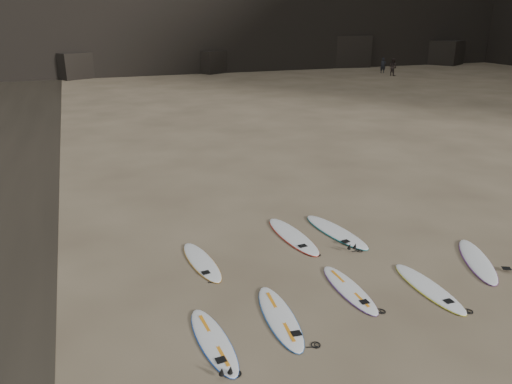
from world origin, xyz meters
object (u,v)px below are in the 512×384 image
surfboard_4 (477,260)px  person_b (393,67)px  surfboard_2 (349,289)px  surfboard_3 (428,287)px  surfboard_1 (280,317)px  surfboard_0 (213,340)px  person_a (383,65)px  surfboard_5 (202,261)px  surfboard_6 (293,236)px  surfboard_7 (336,231)px

surfboard_4 → person_b: 41.63m
surfboard_2 → surfboard_4: bearing=1.9°
surfboard_2 → surfboard_4: 3.86m
surfboard_3 → surfboard_4: size_ratio=0.96×
surfboard_1 → surfboard_2: surfboard_1 is taller
surfboard_0 → surfboard_1: (1.54, 0.30, 0.00)m
surfboard_1 → person_a: 47.67m
surfboard_0 → surfboard_2: same height
surfboard_0 → surfboard_4: (7.37, 0.89, 0.00)m
surfboard_1 → surfboard_5: (-0.95, 3.01, -0.00)m
person_b → surfboard_3: bearing=128.9°
person_a → surfboard_5: bearing=-111.5°
surfboard_5 → surfboard_6: 2.93m
surfboard_1 → person_a: person_a is taller
surfboard_0 → person_a: size_ratio=1.48×
surfboard_4 → surfboard_5: bearing=-173.4°
surfboard_3 → person_a: 45.64m
surfboard_3 → surfboard_6: bearing=116.1°
surfboard_3 → person_b: bearing=56.7°
surfboard_2 → surfboard_3: 1.88m
surfboard_1 → person_b: bearing=57.7°
surfboard_7 → surfboard_0: bearing=-150.7°
surfboard_2 → surfboard_0: bearing=-166.7°
surfboard_3 → surfboard_6: (-1.83, 3.73, 0.01)m
surfboard_0 → surfboard_1: surfboard_1 is taller
surfboard_1 → surfboard_3: bearing=3.7°
surfboard_0 → surfboard_6: (3.46, 3.94, 0.01)m
surfboard_3 → surfboard_5: (-4.70, 3.10, -0.00)m
surfboard_7 → person_b: size_ratio=1.63×
person_a → surfboard_4: bearing=-102.6°
surfboard_0 → surfboard_2: bearing=9.6°
surfboard_2 → surfboard_3: (1.78, -0.59, 0.00)m
surfboard_4 → surfboard_5: 7.19m
surfboard_1 → surfboard_6: size_ratio=0.90×
surfboard_5 → surfboard_7: surfboard_7 is taller
surfboard_1 → surfboard_7: surfboard_7 is taller
surfboard_4 → surfboard_0: bearing=-146.8°
surfboard_4 → surfboard_6: 4.96m
surfboard_2 → person_a: 46.13m
surfboard_2 → surfboard_4: (3.86, 0.10, 0.00)m
surfboard_3 → surfboard_7: (-0.51, 3.57, 0.01)m
surfboard_1 → surfboard_6: (1.92, 3.64, 0.00)m
person_b → surfboard_5: bearing=121.5°
surfboard_7 → person_b: person_b is taller
surfboard_2 → person_a: size_ratio=1.47×
surfboard_3 → surfboard_6: 4.16m
surfboard_0 → surfboard_7: 6.10m
surfboard_5 → surfboard_7: size_ratio=0.86×
surfboard_2 → person_b: size_ratio=1.36×
surfboard_1 → surfboard_4: (5.83, 0.59, 0.00)m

